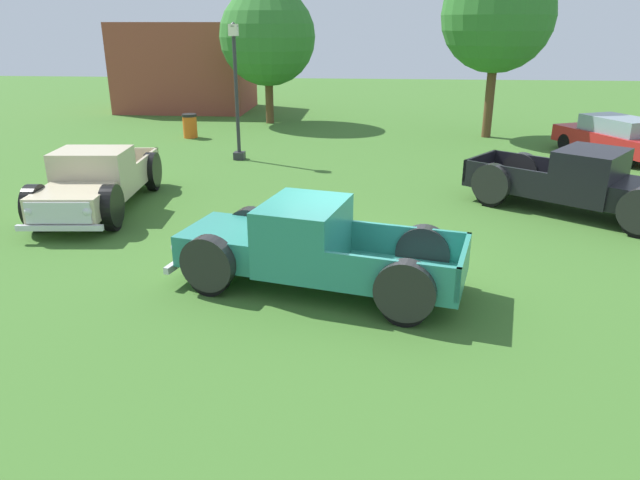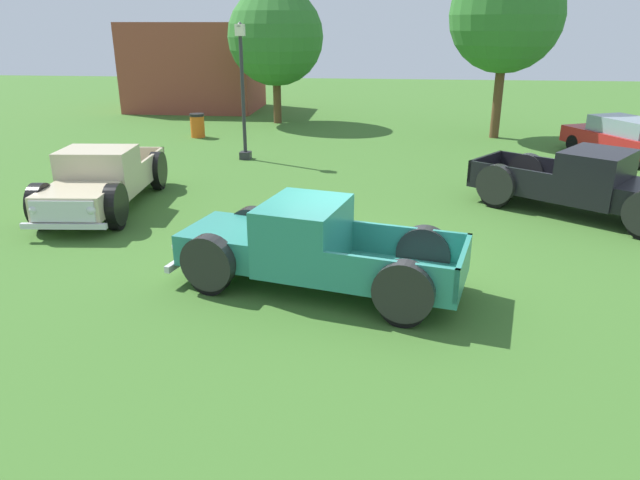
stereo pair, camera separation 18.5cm
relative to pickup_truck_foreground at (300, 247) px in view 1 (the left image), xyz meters
The scene contains 10 objects.
ground_plane 1.32m from the pickup_truck_foreground, 46.88° to the left, with size 80.00×80.00×0.00m, color #3D6B28.
pickup_truck_foreground is the anchor object (origin of this frame).
pickup_truck_behind_left 6.67m from the pickup_truck_foreground, 145.26° to the left, with size 2.34×5.17×1.54m.
pickup_truck_behind_right 7.92m from the pickup_truck_foreground, 35.83° to the left, with size 5.25×4.55×1.59m.
sedan_distant_a 14.85m from the pickup_truck_foreground, 50.22° to the left, with size 3.28×4.49×1.39m.
lamp_post_near 10.61m from the pickup_truck_foreground, 108.29° to the left, with size 0.36×0.36×4.41m.
trash_can 15.03m from the pickup_truck_foreground, 114.06° to the left, with size 0.59×0.59×0.95m.
oak_tree_east 16.52m from the pickup_truck_foreground, 68.68° to the left, with size 4.29×4.29×6.80m.
oak_tree_west 18.27m from the pickup_truck_foreground, 101.33° to the left, with size 4.24×4.24×5.91m.
brick_pavilion 23.43m from the pickup_truck_foreground, 111.65° to the left, with size 6.56×4.64×4.40m.
Camera 1 is at (0.42, -10.21, 4.39)m, focal length 32.86 mm.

